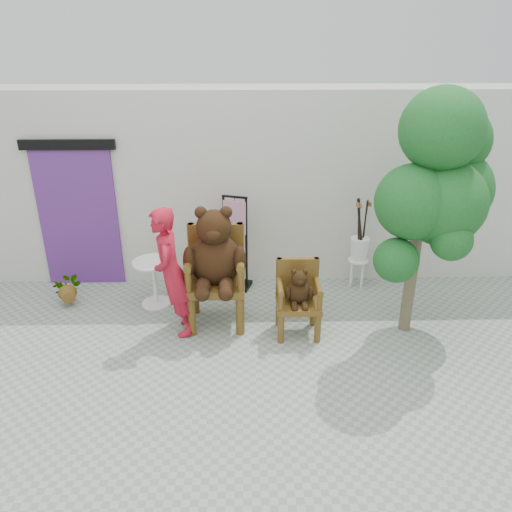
# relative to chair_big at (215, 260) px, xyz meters

# --- Properties ---
(ground_plane) EXTENTS (60.00, 60.00, 0.00)m
(ground_plane) POSITION_rel_chair_big_xyz_m (0.82, -1.27, -0.96)
(ground_plane) COLOR gray
(ground_plane) RESTS_ON ground
(back_wall) EXTENTS (9.00, 1.00, 3.00)m
(back_wall) POSITION_rel_chair_big_xyz_m (0.82, 1.83, 0.54)
(back_wall) COLOR beige
(back_wall) RESTS_ON ground
(doorway) EXTENTS (1.40, 0.11, 2.33)m
(doorway) POSITION_rel_chair_big_xyz_m (-2.18, 1.31, 0.20)
(doorway) COLOR #5C297C
(doorway) RESTS_ON ground
(chair_big) EXTENTS (0.82, 0.90, 1.71)m
(chair_big) POSITION_rel_chair_big_xyz_m (0.00, 0.00, 0.00)
(chair_big) COLOR #4D3310
(chair_big) RESTS_ON ground
(chair_small) EXTENTS (0.58, 0.53, 1.01)m
(chair_small) POSITION_rel_chair_big_xyz_m (1.10, -0.27, -0.37)
(chair_small) COLOR #4D3310
(chair_small) RESTS_ON ground
(person) EXTENTS (0.45, 0.66, 1.76)m
(person) POSITION_rel_chair_big_xyz_m (-0.55, -0.23, -0.08)
(person) COLOR #B11529
(person) RESTS_ON ground
(cafe_table) EXTENTS (0.60, 0.60, 0.70)m
(cafe_table) POSITION_rel_chair_big_xyz_m (-0.94, 0.53, -0.52)
(cafe_table) COLOR white
(cafe_table) RESTS_ON ground
(display_stand) EXTENTS (0.54, 0.47, 1.51)m
(display_stand) POSITION_rel_chair_big_xyz_m (0.25, 1.07, -0.38)
(display_stand) COLOR black
(display_stand) RESTS_ON ground
(stool_bucket) EXTENTS (0.32, 0.32, 1.45)m
(stool_bucket) POSITION_rel_chair_big_xyz_m (2.20, 1.08, -0.32)
(stool_bucket) COLOR white
(stool_bucket) RESTS_ON ground
(tree) EXTENTS (1.69, 1.68, 3.22)m
(tree) POSITION_rel_chair_big_xyz_m (2.73, -0.31, 1.12)
(tree) COLOR #4E432E
(tree) RESTS_ON ground
(potted_plant) EXTENTS (0.52, 0.49, 0.45)m
(potted_plant) POSITION_rel_chair_big_xyz_m (-2.26, 0.62, -0.74)
(potted_plant) COLOR #113E1A
(potted_plant) RESTS_ON ground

